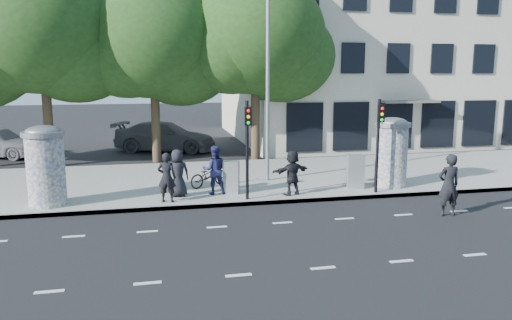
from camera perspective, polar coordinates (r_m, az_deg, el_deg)
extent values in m
plane|color=black|center=(13.94, 4.57, -8.85)|extent=(120.00, 120.00, 0.00)
cube|color=gray|center=(20.95, -1.33, -2.14)|extent=(40.00, 8.00, 0.15)
cube|color=slate|center=(17.20, 1.16, -4.87)|extent=(40.00, 0.10, 0.16)
cube|color=silver|center=(11.99, 7.66, -12.13)|extent=(32.00, 0.12, 0.01)
cube|color=silver|center=(15.22, 3.04, -7.18)|extent=(32.00, 0.12, 0.01)
cylinder|color=beige|center=(17.73, -22.87, -1.16)|extent=(1.20, 1.20, 2.30)
cylinder|color=slate|center=(17.55, -23.15, 2.78)|extent=(1.36, 1.36, 0.16)
ellipsoid|color=slate|center=(17.54, -23.17, 3.04)|extent=(1.10, 1.10, 0.38)
cylinder|color=beige|center=(19.80, 15.19, 0.39)|extent=(1.20, 1.20, 2.30)
cylinder|color=slate|center=(19.64, 15.35, 3.93)|extent=(1.36, 1.36, 0.16)
ellipsoid|color=slate|center=(19.63, 15.36, 4.16)|extent=(1.10, 1.10, 0.38)
cylinder|color=black|center=(16.99, -1.02, 1.06)|extent=(0.11, 0.11, 3.40)
cube|color=black|center=(16.67, -0.91, 5.05)|extent=(0.22, 0.14, 0.62)
cylinder|color=black|center=(18.52, 13.72, 1.53)|extent=(0.11, 0.11, 3.40)
cube|color=black|center=(18.22, 14.12, 5.18)|extent=(0.22, 0.14, 0.62)
cylinder|color=slate|center=(19.87, 1.35, 9.04)|extent=(0.16, 0.16, 8.00)
cylinder|color=#38281C|center=(25.63, -22.68, 4.50)|extent=(0.44, 0.44, 4.73)
ellipsoid|color=#1C3513|center=(25.62, -23.33, 13.77)|extent=(7.20, 7.20, 6.12)
cylinder|color=#38281C|center=(25.42, -11.40, 4.69)|extent=(0.44, 0.44, 4.41)
ellipsoid|color=#1C3513|center=(25.36, -11.71, 13.43)|extent=(6.80, 6.80, 5.78)
cylinder|color=#38281C|center=(25.58, -0.08, 5.12)|extent=(0.44, 0.44, 4.59)
ellipsoid|color=#1C3513|center=(25.54, -0.08, 14.16)|extent=(7.00, 7.00, 5.95)
cube|color=beige|center=(36.29, 14.03, 12.16)|extent=(20.00, 15.00, 12.00)
cube|color=black|center=(29.80, 20.06, 3.88)|extent=(18.00, 0.10, 2.60)
cube|color=#59544C|center=(28.37, 17.15, 6.39)|extent=(3.20, 0.90, 0.12)
cube|color=#194C8C|center=(25.89, 2.03, 7.18)|extent=(1.60, 0.06, 0.30)
imported|color=black|center=(17.74, -8.94, -1.49)|extent=(0.90, 0.67, 1.69)
imported|color=black|center=(17.05, -10.17, -1.97)|extent=(0.70, 0.55, 1.70)
imported|color=navy|center=(17.97, -4.77, -1.13)|extent=(0.91, 0.74, 1.76)
imported|color=black|center=(17.82, 4.17, -1.45)|extent=(1.59, 0.98, 1.62)
imported|color=black|center=(16.84, 21.16, -2.68)|extent=(0.73, 0.49, 1.98)
imported|color=black|center=(19.14, -5.40, -1.77)|extent=(1.34, 1.77, 0.89)
cube|color=gray|center=(18.07, -2.85, -1.99)|extent=(0.66, 0.56, 1.18)
cube|color=gray|center=(19.19, 11.29, -1.30)|extent=(0.69, 0.57, 1.28)
imported|color=#56575E|center=(29.00, -10.33, 2.65)|extent=(4.14, 6.20, 1.67)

